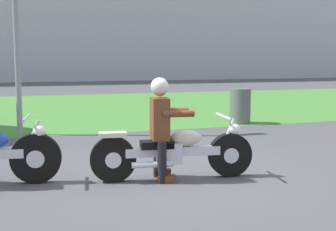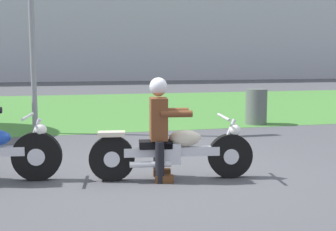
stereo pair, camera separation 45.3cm
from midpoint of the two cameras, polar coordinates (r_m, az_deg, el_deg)
name	(u,v)px [view 1 (the left image)]	position (r m, az deg, el deg)	size (l,w,h in m)	color
ground	(168,174)	(6.43, -2.07, -7.44)	(120.00, 120.00, 0.00)	#4C4C51
grass_verge	(75,107)	(15.98, -12.53, 1.02)	(60.00, 12.00, 0.01)	#478438
motorcycle_lead	(173,152)	(6.06, -1.45, -4.64)	(2.22, 0.69, 0.86)	black
rider_lead	(161,121)	(5.97, -3.07, -0.68)	(0.60, 0.52, 1.38)	black
trash_can	(240,106)	(11.64, 8.08, 1.19)	(0.54, 0.54, 0.90)	#595E5B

